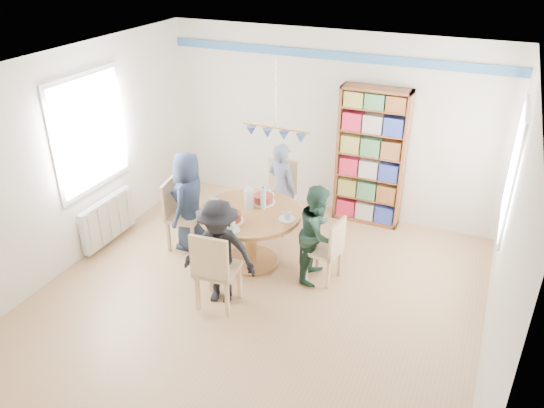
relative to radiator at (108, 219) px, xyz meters
The scene contains 14 objects.
ground 2.46m from the radiator, ahead, with size 5.00×5.00×0.00m, color #A57957.
room_shell 2.58m from the radiator, 14.73° to the left, with size 5.00×5.00×5.00m.
radiator is the anchor object (origin of this frame).
dining_table 2.05m from the radiator, ahead, with size 1.30×1.30×0.75m.
chair_left 1.02m from the radiator, 17.89° to the left, with size 0.50×0.50×0.97m.
chair_right 3.09m from the radiator, ahead, with size 0.44×0.44×0.86m.
chair_far 2.41m from the radiator, 34.38° to the left, with size 0.47×0.47×1.02m.
chair_near 2.19m from the radiator, 18.44° to the right, with size 0.48×0.48×1.01m.
person_left 1.21m from the radiator, 18.59° to the left, with size 0.67×0.43×1.37m, color #1A2439.
person_right 2.94m from the radiator, ahead, with size 0.61×0.47×1.25m, color #183025.
person_far 2.44m from the radiator, 31.94° to the left, with size 0.48×0.32×1.32m, color gray.
person_near 2.13m from the radiator, 14.46° to the right, with size 0.84×0.48×1.30m, color black.
bookshelf 3.76m from the radiator, 33.37° to the left, with size 0.96×0.29×2.02m.
tableware 2.07m from the radiator, 10.18° to the left, with size 1.21×1.21×0.32m.
Camera 1 is at (2.20, -4.60, 3.90)m, focal length 35.00 mm.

